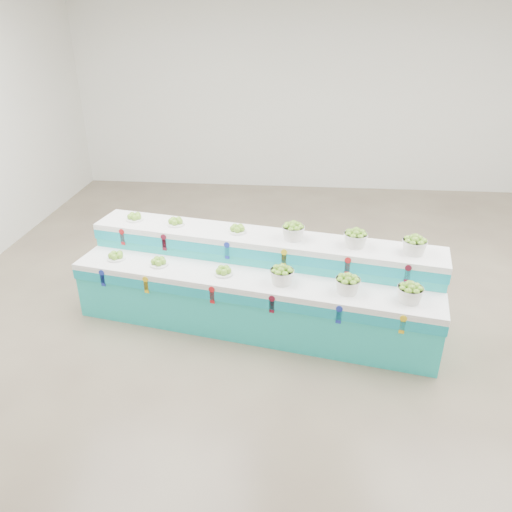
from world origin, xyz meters
name	(u,v)px	position (x,y,z in m)	size (l,w,h in m)	color
ground	(325,315)	(0.00, 0.00, 0.00)	(10.00, 10.00, 0.00)	brown
back_wall	(323,90)	(0.00, 5.00, 2.00)	(10.00, 10.00, 0.00)	silver
display_stand	(256,283)	(-0.86, -0.18, 0.51)	(4.25, 1.09, 1.02)	#22C0BB
plate_lower_left	(116,255)	(-2.55, -0.12, 0.77)	(0.22, 0.22, 0.10)	white
plate_lower_mid	(159,261)	(-2.00, -0.23, 0.77)	(0.22, 0.22, 0.10)	white
plate_lower_right	(223,270)	(-1.21, -0.38, 0.77)	(0.22, 0.22, 0.10)	white
basket_lower_left	(282,274)	(-0.54, -0.51, 0.82)	(0.27, 0.27, 0.20)	silver
basket_lower_mid	(348,284)	(0.16, -0.65, 0.82)	(0.27, 0.27, 0.20)	silver
basket_lower_right	(410,292)	(0.78, -0.77, 0.82)	(0.27, 0.27, 0.20)	silver
plate_upper_left	(135,216)	(-2.45, 0.40, 1.07)	(0.22, 0.22, 0.10)	white
plate_upper_mid	(176,221)	(-1.90, 0.29, 1.07)	(0.22, 0.22, 0.10)	white
plate_upper_right	(237,228)	(-1.11, 0.14, 1.07)	(0.22, 0.22, 0.10)	white
basket_upper_left	(293,231)	(-0.44, 0.01, 1.12)	(0.27, 0.27, 0.20)	silver
basket_upper_mid	(356,238)	(0.26, -0.13, 1.12)	(0.27, 0.27, 0.20)	silver
basket_upper_right	(414,245)	(0.88, -0.25, 1.12)	(0.27, 0.27, 0.20)	silver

